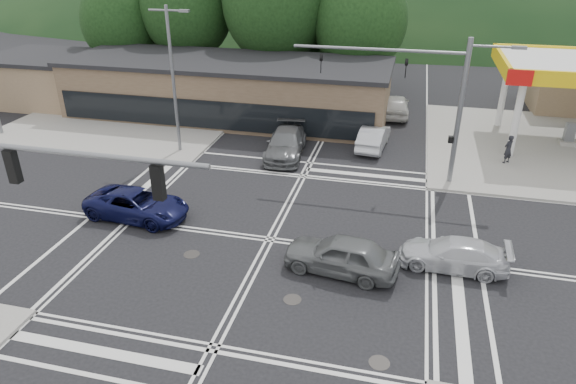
% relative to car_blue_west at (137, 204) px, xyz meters
% --- Properties ---
extents(ground, '(120.00, 120.00, 0.00)m').
position_rel_car_blue_west_xyz_m(ground, '(6.88, -0.50, -0.71)').
color(ground, black).
rests_on(ground, ground).
extents(sidewalk_ne, '(16.00, 16.00, 0.15)m').
position_rel_car_blue_west_xyz_m(sidewalk_ne, '(21.88, 14.50, -0.64)').
color(sidewalk_ne, gray).
rests_on(sidewalk_ne, ground).
extents(sidewalk_nw, '(16.00, 16.00, 0.15)m').
position_rel_car_blue_west_xyz_m(sidewalk_nw, '(-8.12, 14.50, -0.64)').
color(sidewalk_nw, gray).
rests_on(sidewalk_nw, ground).
extents(commercial_row, '(24.00, 8.00, 4.00)m').
position_rel_car_blue_west_xyz_m(commercial_row, '(-1.12, 16.50, 1.29)').
color(commercial_row, brown).
rests_on(commercial_row, ground).
extents(commercial_nw, '(8.00, 7.00, 3.60)m').
position_rel_car_blue_west_xyz_m(commercial_nw, '(-17.12, 16.50, 1.09)').
color(commercial_nw, '#846B4F').
rests_on(commercial_nw, ground).
extents(hill_north, '(252.00, 126.00, 140.00)m').
position_rel_car_blue_west_xyz_m(hill_north, '(6.88, 89.50, -0.71)').
color(hill_north, '#173318').
rests_on(hill_north, ground).
extents(tree_n_a, '(8.00, 8.00, 11.75)m').
position_rel_car_blue_west_xyz_m(tree_n_a, '(-7.12, 23.50, 6.43)').
color(tree_n_a, '#382619').
rests_on(tree_n_a, ground).
extents(tree_n_b, '(9.00, 9.00, 12.98)m').
position_rel_car_blue_west_xyz_m(tree_n_b, '(0.88, 23.50, 7.08)').
color(tree_n_b, '#382619').
rests_on(tree_n_b, ground).
extents(tree_n_c, '(7.60, 7.60, 10.87)m').
position_rel_car_blue_west_xyz_m(tree_n_c, '(7.88, 23.50, 5.78)').
color(tree_n_c, '#382619').
rests_on(tree_n_c, ground).
extents(tree_n_d, '(6.80, 6.80, 9.76)m').
position_rel_car_blue_west_xyz_m(tree_n_d, '(-13.12, 22.50, 5.13)').
color(tree_n_d, '#382619').
rests_on(tree_n_d, ground).
extents(tree_n_e, '(8.40, 8.40, 11.98)m').
position_rel_car_blue_west_xyz_m(tree_n_e, '(4.88, 27.50, 6.43)').
color(tree_n_e, '#382619').
rests_on(tree_n_e, ground).
extents(streetlight_nw, '(2.50, 0.25, 9.00)m').
position_rel_car_blue_west_xyz_m(streetlight_nw, '(-1.56, 8.50, 4.34)').
color(streetlight_nw, slate).
rests_on(streetlight_nw, ground).
extents(signal_mast_ne, '(11.65, 0.30, 8.00)m').
position_rel_car_blue_west_xyz_m(signal_mast_ne, '(13.83, 7.70, 4.36)').
color(signal_mast_ne, slate).
rests_on(signal_mast_ne, ground).
extents(car_blue_west, '(5.31, 2.80, 1.42)m').
position_rel_car_blue_west_xyz_m(car_blue_west, '(0.00, 0.00, 0.00)').
color(car_blue_west, '#0C0F38').
rests_on(car_blue_west, ground).
extents(car_grey_center, '(4.91, 2.48, 1.60)m').
position_rel_car_blue_west_xyz_m(car_grey_center, '(10.39, -2.19, 0.09)').
color(car_grey_center, '#5C5F61').
rests_on(car_grey_center, ground).
extents(car_silver_east, '(4.53, 1.99, 1.29)m').
position_rel_car_blue_west_xyz_m(car_silver_east, '(14.88, -0.80, -0.06)').
color(car_silver_east, silver).
rests_on(car_silver_east, ground).
extents(car_queue_a, '(1.98, 4.63, 1.49)m').
position_rel_car_blue_west_xyz_m(car_queue_a, '(10.40, 12.18, 0.03)').
color(car_queue_a, silver).
rests_on(car_queue_a, ground).
extents(car_queue_b, '(2.23, 4.94, 1.65)m').
position_rel_car_blue_west_xyz_m(car_queue_b, '(11.46, 19.41, 0.11)').
color(car_queue_b, silver).
rests_on(car_queue_b, ground).
extents(car_northbound, '(2.76, 5.70, 1.60)m').
position_rel_car_blue_west_xyz_m(car_northbound, '(5.14, 9.56, 0.09)').
color(car_northbound, '#545658').
rests_on(car_northbound, ground).
extents(pedestrian, '(0.75, 0.74, 1.75)m').
position_rel_car_blue_west_xyz_m(pedestrian, '(18.52, 11.21, 0.31)').
color(pedestrian, black).
rests_on(pedestrian, sidewalk_ne).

